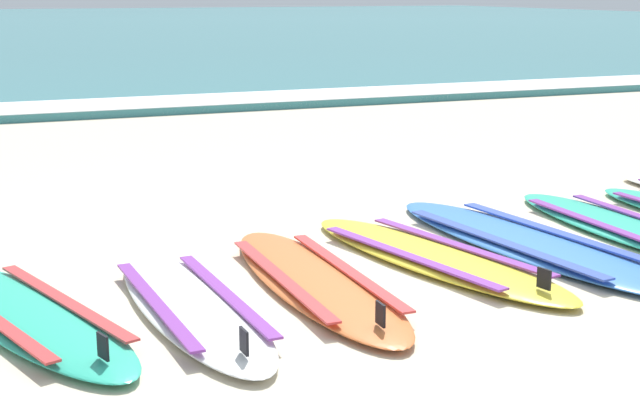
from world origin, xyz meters
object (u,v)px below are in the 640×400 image
(surfboard_4, at_px, (315,280))
(surfboard_5, at_px, (433,257))
(surfboard_7, at_px, (623,227))
(surfboard_3, at_px, (191,305))
(surfboard_6, at_px, (529,243))
(surfboard_2, at_px, (29,316))

(surfboard_4, xyz_separation_m, surfboard_5, (0.83, 0.16, -0.00))
(surfboard_4, relative_size, surfboard_7, 0.99)
(surfboard_3, bearing_deg, surfboard_4, 11.12)
(surfboard_4, relative_size, surfboard_6, 0.83)
(surfboard_6, bearing_deg, surfboard_7, 6.33)
(surfboard_6, bearing_deg, surfboard_4, -172.31)
(surfboard_3, distance_m, surfboard_5, 1.59)
(surfboard_5, bearing_deg, surfboard_3, -169.12)
(surfboard_4, xyz_separation_m, surfboard_7, (2.35, 0.30, -0.00))
(surfboard_7, bearing_deg, surfboard_6, -173.67)
(surfboard_3, bearing_deg, surfboard_6, 8.80)
(surfboard_5, distance_m, surfboard_6, 0.71)
(surfboard_7, bearing_deg, surfboard_2, -175.64)
(surfboard_2, xyz_separation_m, surfboard_7, (3.86, 0.29, -0.00))
(surfboard_6, bearing_deg, surfboard_5, -175.85)
(surfboard_6, height_order, surfboard_7, same)
(surfboard_7, bearing_deg, surfboard_5, -174.68)
(surfboard_2, bearing_deg, surfboard_6, 3.83)
(surfboard_5, bearing_deg, surfboard_6, 4.15)
(surfboard_2, height_order, surfboard_6, same)
(surfboard_5, bearing_deg, surfboard_4, -169.33)
(surfboard_4, bearing_deg, surfboard_2, 179.86)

